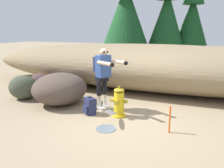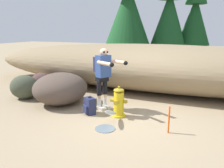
# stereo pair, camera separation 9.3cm
# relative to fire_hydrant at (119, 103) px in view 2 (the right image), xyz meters

# --- Properties ---
(ground_plane) EXTENTS (56.00, 56.00, 0.04)m
(ground_plane) POSITION_rel_fire_hydrant_xyz_m (0.23, -0.22, -0.38)
(ground_plane) COLOR #998466
(dirt_embankment) EXTENTS (14.26, 3.20, 1.66)m
(dirt_embankment) POSITION_rel_fire_hydrant_xyz_m (0.23, 2.96, 0.47)
(dirt_embankment) COLOR #897556
(dirt_embankment) RESTS_ON ground_plane
(fire_hydrant) EXTENTS (0.44, 0.39, 0.79)m
(fire_hydrant) POSITION_rel_fire_hydrant_xyz_m (0.00, 0.00, 0.00)
(fire_hydrant) COLOR gold
(fire_hydrant) RESTS_ON ground_plane
(hydrant_water_jet) EXTENTS (0.46, 0.91, 0.46)m
(hydrant_water_jet) POSITION_rel_fire_hydrant_xyz_m (0.00, -0.59, -0.16)
(hydrant_water_jet) COLOR silver
(hydrant_water_jet) RESTS_ON ground_plane
(utility_worker) EXTENTS (1.04, 0.81, 1.69)m
(utility_worker) POSITION_rel_fire_hydrant_xyz_m (-0.57, 0.31, 0.71)
(utility_worker) COLOR beige
(utility_worker) RESTS_ON ground_plane
(spare_backpack) EXTENTS (0.36, 0.36, 0.47)m
(spare_backpack) POSITION_rel_fire_hydrant_xyz_m (-0.76, -0.15, -0.15)
(spare_backpack) COLOR #23284C
(spare_backpack) RESTS_ON ground_plane
(boulder_large) EXTENTS (2.01, 2.06, 0.93)m
(boulder_large) POSITION_rel_fire_hydrant_xyz_m (-1.96, 0.27, 0.10)
(boulder_large) COLOR #4F4037
(boulder_large) RESTS_ON ground_plane
(boulder_mid) EXTENTS (1.40, 1.39, 0.59)m
(boulder_mid) POSITION_rel_fire_hydrant_xyz_m (-2.64, 1.27, -0.07)
(boulder_mid) COLOR #41343A
(boulder_mid) RESTS_ON ground_plane
(boulder_small) EXTENTS (1.09, 0.96, 0.76)m
(boulder_small) POSITION_rel_fire_hydrant_xyz_m (-3.32, 0.24, 0.02)
(boulder_small) COLOR #3F4535
(boulder_small) RESTS_ON ground_plane
(boulder_outlier) EXTENTS (0.84, 0.73, 0.64)m
(boulder_outlier) POSITION_rel_fire_hydrant_xyz_m (-3.50, 1.26, -0.04)
(boulder_outlier) COLOR #4E3535
(boulder_outlier) RESTS_ON ground_plane
(pine_tree_far_left) EXTENTS (2.71, 2.71, 7.00)m
(pine_tree_far_left) POSITION_rel_fire_hydrant_xyz_m (-2.34, 7.30, 3.17)
(pine_tree_far_left) COLOR #47331E
(pine_tree_far_left) RESTS_ON ground_plane
(pine_tree_left) EXTENTS (1.98, 1.98, 6.25)m
(pine_tree_left) POSITION_rel_fire_hydrant_xyz_m (-0.23, 8.21, 2.97)
(pine_tree_left) COLOR #47331E
(pine_tree_left) RESTS_ON ground_plane
(pine_tree_center) EXTENTS (1.83, 1.83, 5.81)m
(pine_tree_center) POSITION_rel_fire_hydrant_xyz_m (1.07, 9.08, 2.79)
(pine_tree_center) COLOR #47331E
(pine_tree_center) RESTS_ON ground_plane
(survey_stake) EXTENTS (0.04, 0.04, 0.60)m
(survey_stake) POSITION_rel_fire_hydrant_xyz_m (1.33, -0.48, -0.06)
(survey_stake) COLOR #E55914
(survey_stake) RESTS_ON ground_plane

